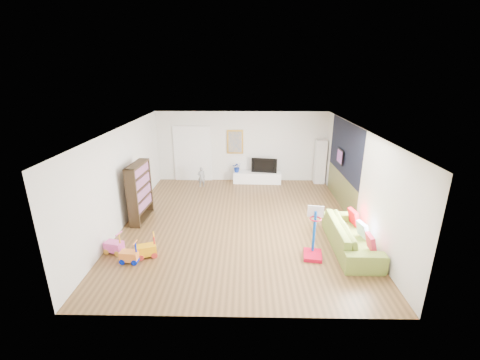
{
  "coord_description": "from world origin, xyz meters",
  "views": [
    {
      "loc": [
        0.16,
        -8.34,
        4.17
      ],
      "look_at": [
        0.0,
        0.4,
        1.15
      ],
      "focal_mm": 24.0,
      "sensor_mm": 36.0,
      "label": 1
    }
  ],
  "objects_px": {
    "bookshelf": "(140,192)",
    "sofa": "(351,236)",
    "media_console": "(257,177)",
    "basketball_hoop": "(314,234)"
  },
  "relations": [
    {
      "from": "sofa",
      "to": "media_console",
      "type": "bearing_deg",
      "value": 24.33
    },
    {
      "from": "bookshelf",
      "to": "sofa",
      "type": "relative_size",
      "value": 0.74
    },
    {
      "from": "media_console",
      "to": "basketball_hoop",
      "type": "distance_m",
      "value": 5.36
    },
    {
      "from": "media_console",
      "to": "bookshelf",
      "type": "height_order",
      "value": "bookshelf"
    },
    {
      "from": "bookshelf",
      "to": "sofa",
      "type": "xyz_separation_m",
      "value": [
        5.61,
        -1.52,
        -0.51
      ]
    },
    {
      "from": "media_console",
      "to": "sofa",
      "type": "distance_m",
      "value": 5.27
    },
    {
      "from": "media_console",
      "to": "basketball_hoop",
      "type": "xyz_separation_m",
      "value": [
        1.14,
        -5.22,
        0.4
      ]
    },
    {
      "from": "basketball_hoop",
      "to": "media_console",
      "type": "bearing_deg",
      "value": 111.41
    },
    {
      "from": "media_console",
      "to": "bookshelf",
      "type": "xyz_separation_m",
      "value": [
        -3.47,
        -3.29,
        0.64
      ]
    },
    {
      "from": "media_console",
      "to": "bookshelf",
      "type": "distance_m",
      "value": 4.83
    }
  ]
}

